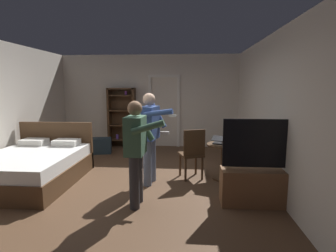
% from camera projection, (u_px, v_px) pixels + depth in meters
% --- Properties ---
extents(ground_plane, '(7.08, 7.08, 0.00)m').
position_uv_depth(ground_plane, '(125.00, 184.00, 4.90)').
color(ground_plane, brown).
extents(wall_back, '(5.46, 0.12, 2.71)m').
position_uv_depth(wall_back, '(150.00, 101.00, 7.93)').
color(wall_back, silver).
rests_on(wall_back, ground_plane).
extents(wall_right, '(0.12, 6.67, 2.71)m').
position_uv_depth(wall_right, '(277.00, 112.00, 4.50)').
color(wall_right, silver).
rests_on(wall_right, ground_plane).
extents(doorway_frame, '(0.93, 0.08, 2.13)m').
position_uv_depth(doorway_frame, '(164.00, 106.00, 7.84)').
color(doorway_frame, white).
rests_on(doorway_frame, ground_plane).
extents(bed, '(1.61, 2.06, 1.02)m').
position_uv_depth(bed, '(34.00, 166.00, 4.97)').
color(bed, '#4C331E').
rests_on(bed, ground_plane).
extents(bookshelf, '(0.80, 0.32, 1.75)m').
position_uv_depth(bookshelf, '(122.00, 116.00, 7.83)').
color(bookshelf, '#4C331E').
rests_on(bookshelf, ground_plane).
extents(tv_flatscreen, '(1.26, 0.40, 1.32)m').
position_uv_depth(tv_flatscreen, '(263.00, 180.00, 4.01)').
color(tv_flatscreen, brown).
rests_on(tv_flatscreen, ground_plane).
extents(side_table, '(0.64, 0.64, 0.70)m').
position_uv_depth(side_table, '(223.00, 155.00, 5.11)').
color(side_table, '#4C331E').
rests_on(side_table, ground_plane).
extents(laptop, '(0.41, 0.42, 0.16)m').
position_uv_depth(laptop, '(221.00, 142.00, 5.03)').
color(laptop, black).
rests_on(laptop, side_table).
extents(bottle_on_table, '(0.06, 0.06, 0.25)m').
position_uv_depth(bottle_on_table, '(232.00, 139.00, 4.97)').
color(bottle_on_table, '#3E442A').
rests_on(bottle_on_table, side_table).
extents(wooden_chair, '(0.54, 0.54, 0.99)m').
position_uv_depth(wooden_chair, '(192.00, 152.00, 5.10)').
color(wooden_chair, '#4C331E').
rests_on(wooden_chair, ground_plane).
extents(person_blue_shirt, '(0.65, 0.58, 1.59)m').
position_uv_depth(person_blue_shirt, '(136.00, 147.00, 3.91)').
color(person_blue_shirt, '#333338').
rests_on(person_blue_shirt, ground_plane).
extents(person_striped_shirt, '(0.68, 0.72, 1.68)m').
position_uv_depth(person_striped_shirt, '(150.00, 131.00, 4.82)').
color(person_striped_shirt, slate).
rests_on(person_striped_shirt, ground_plane).
extents(suitcase_dark, '(0.58, 0.42, 0.42)m').
position_uv_depth(suitcase_dark, '(101.00, 146.00, 7.13)').
color(suitcase_dark, '#1E2D38').
rests_on(suitcase_dark, ground_plane).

